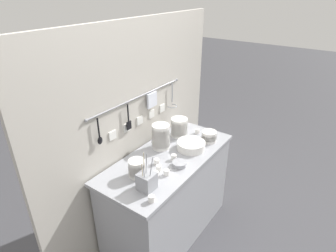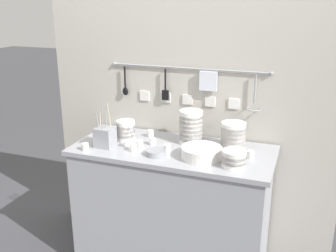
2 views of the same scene
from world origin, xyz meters
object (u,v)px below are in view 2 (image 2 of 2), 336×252
Objects in this scene: cup_centre at (150,133)px; bowl_stack_nested_right at (234,159)px; cup_beside_plates at (167,148)px; bowl_stack_tall_left at (126,130)px; cup_front_left at (133,148)px; cup_mid_row at (127,144)px; plate_stack at (202,153)px; steel_mixing_bowl at (155,153)px; bowl_stack_wide_centre at (191,127)px; bowl_stack_short_front at (233,136)px; cup_by_caddy at (251,155)px; cup_back_right at (85,147)px; cup_edge_near at (153,142)px; cutlery_caddy at (105,137)px; cup_back_left at (140,144)px.

bowl_stack_nested_right is at bearing -25.86° from cup_centre.
bowl_stack_tall_left is at bearing 162.92° from cup_beside_plates.
cup_front_left is at bearing -89.52° from cup_centre.
plate_stack is at bearing -0.83° from cup_mid_row.
bowl_stack_tall_left is 0.35m from steel_mixing_bowl.
bowl_stack_tall_left is (-0.43, -0.10, -0.04)m from bowl_stack_wide_centre.
bowl_stack_short_front reaches higher than cup_by_caddy.
bowl_stack_nested_right is 0.72m from cup_centre.
cup_back_right is (-0.93, -0.07, -0.03)m from bowl_stack_nested_right.
bowl_stack_nested_right is (0.78, -0.19, -0.02)m from bowl_stack_tall_left.
cup_edge_near is at bearing 149.19° from cup_beside_plates.
cup_beside_plates is (-0.23, 0.03, -0.01)m from plate_stack.
bowl_stack_short_front is 1.51× the size of steel_mixing_bowl.
bowl_stack_tall_left is 0.18m from cup_centre.
cup_centre is 0.16m from cup_edge_near.
steel_mixing_bowl is 2.47× the size of cup_centre.
bowl_stack_nested_right is at bearing -2.74° from cutlery_caddy.
cup_back_left is at bearing 29.05° from cup_back_right.
bowl_stack_tall_left is 0.80m from bowl_stack_nested_right.
cup_centre is (0.20, 0.27, -0.04)m from cutlery_caddy.
cup_edge_near is at bearing -151.12° from bowl_stack_wide_centre.
steel_mixing_bowl is 0.58m from cup_by_caddy.
bowl_stack_short_front is at bearing 18.31° from cup_mid_row.
cup_front_left is 1.00× the size of cup_by_caddy.
cup_front_left and cup_by_caddy have the same top height.
cup_mid_row is 0.78m from cup_by_caddy.
cup_front_left is at bearing -5.60° from cutlery_caddy.
bowl_stack_wide_centre is 0.43m from cup_mid_row.
bowl_stack_tall_left is 0.55× the size of plate_stack.
plate_stack is 0.23m from cup_beside_plates.
bowl_stack_wide_centre reaches higher than cup_edge_near.
cup_mid_row is at bearing -173.41° from cup_by_caddy.
bowl_stack_short_front is 0.64m from cup_front_left.
bowl_stack_wide_centre is 0.28m from bowl_stack_short_front.
bowl_stack_nested_right reaches higher than steel_mixing_bowl.
cup_by_caddy is (0.71, 0.14, 0.00)m from cup_front_left.
plate_stack is 5.30× the size of cup_mid_row.
cup_back_left is (-0.15, 0.09, 0.01)m from steel_mixing_bowl.
steel_mixing_bowl is (-0.14, -0.28, -0.09)m from bowl_stack_wide_centre.
bowl_stack_short_front is 1.27× the size of bowl_stack_nested_right.
cup_mid_row is (-0.71, 0.07, -0.03)m from bowl_stack_nested_right.
cutlery_caddy is 0.31m from cup_edge_near.
cup_back_right and cup_beside_plates have the same top height.
cup_centre is (-0.30, 0.02, -0.09)m from bowl_stack_wide_centre.
cutlery_caddy is at bearing -172.45° from cup_by_caddy.
cup_mid_row is 1.00× the size of cup_beside_plates.
cup_front_left is at bearing -116.30° from cup_edge_near.
cup_back_left is at bearing 15.31° from cutlery_caddy.
cup_back_right is 0.48m from cup_centre.
bowl_stack_wide_centre is 0.46m from bowl_stack_nested_right.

